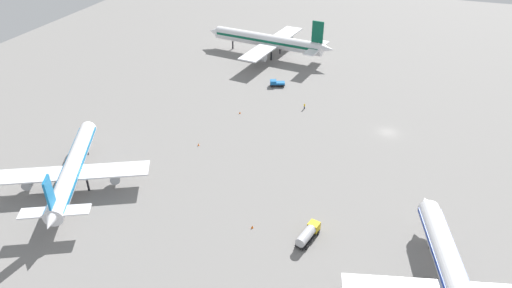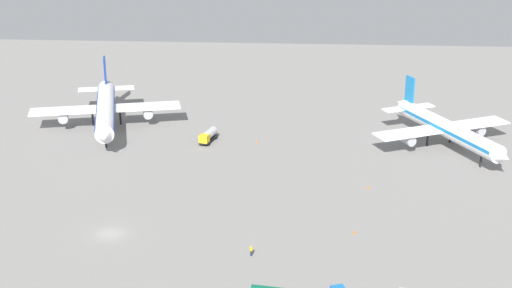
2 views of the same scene
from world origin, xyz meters
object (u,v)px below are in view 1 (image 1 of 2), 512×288
object	(u,v)px
safety_cone_mid_apron	(198,144)
safety_cone_near_gate	(252,227)
airplane_taxiing	(73,168)
airplane_distant	(457,287)
fuel_truck	(308,234)
pushback_tractor	(277,83)
safety_cone_far_side	(240,113)
ground_crew_worker	(304,106)
airplane_at_gate	(269,41)

from	to	relation	value
safety_cone_mid_apron	safety_cone_near_gate	bearing A→B (deg)	-136.60
airplane_taxiing	airplane_distant	distance (m)	74.44
safety_cone_near_gate	safety_cone_mid_apron	world-z (taller)	same
airplane_taxiing	safety_cone_near_gate	bearing A→B (deg)	-116.46
fuel_truck	pushback_tractor	world-z (taller)	fuel_truck
safety_cone_mid_apron	safety_cone_far_side	size ratio (longest dim) A/B	1.00
airplane_taxiing	safety_cone_near_gate	distance (m)	39.68
pushback_tractor	ground_crew_worker	size ratio (longest dim) A/B	2.86
safety_cone_far_side	safety_cone_near_gate	bearing A→B (deg)	-156.30
airplane_distant	fuel_truck	distance (m)	25.40
airplane_distant	safety_cone_mid_apron	bearing A→B (deg)	47.74
airplane_taxiing	pushback_tractor	world-z (taller)	airplane_taxiing
fuel_truck	safety_cone_near_gate	xyz separation A→B (m)	(-0.32, 10.50, -1.09)
ground_crew_worker	safety_cone_near_gate	world-z (taller)	ground_crew_worker
safety_cone_near_gate	safety_cone_far_side	distance (m)	45.63
airplane_at_gate	pushback_tractor	world-z (taller)	airplane_at_gate
safety_cone_mid_apron	ground_crew_worker	bearing A→B (deg)	-35.81
fuel_truck	safety_cone_far_side	size ratio (longest dim) A/B	10.96
safety_cone_near_gate	pushback_tractor	bearing A→B (deg)	12.85
ground_crew_worker	airplane_distant	bearing A→B (deg)	-44.32
pushback_tractor	safety_cone_far_side	distance (m)	20.75
ground_crew_worker	safety_cone_near_gate	size ratio (longest dim) A/B	2.78
safety_cone_mid_apron	safety_cone_far_side	bearing A→B (deg)	-10.93
airplane_taxiing	ground_crew_worker	xyz separation A→B (m)	(49.66, -36.98, -3.46)
pushback_tractor	ground_crew_worker	world-z (taller)	pushback_tractor
ground_crew_worker	safety_cone_mid_apron	size ratio (longest dim) A/B	2.78
ground_crew_worker	safety_cone_far_side	xyz separation A→B (m)	(-8.36, 15.85, -0.55)
fuel_truck	pushback_tractor	xyz separation A→B (m)	(61.77, 24.66, -0.42)
airplane_distant	fuel_truck	bearing A→B (deg)	58.85
airplane_distant	safety_cone_mid_apron	xyz separation A→B (m)	(30.27, 56.51, -4.35)
airplane_distant	fuel_truck	size ratio (longest dim) A/B	6.32
airplane_taxiing	ground_crew_worker	size ratio (longest dim) A/B	21.77
airplane_taxiing	fuel_truck	bearing A→B (deg)	-115.95
airplane_distant	ground_crew_worker	distance (m)	68.28
airplane_distant	safety_cone_mid_apron	distance (m)	64.25
pushback_tractor	safety_cone_near_gate	distance (m)	63.69
airplane_distant	pushback_tractor	bearing A→B (deg)	21.08
airplane_at_gate	airplane_distant	size ratio (longest dim) A/B	1.15
airplane_distant	pushback_tractor	distance (m)	84.69
airplane_taxiing	ground_crew_worker	world-z (taller)	airplane_taxiing
airplane_at_gate	fuel_truck	bearing A→B (deg)	120.55
airplane_at_gate	airplane_taxiing	distance (m)	86.82
airplane_taxiing	airplane_distant	xyz separation A→B (m)	(-7.55, -74.05, 0.34)
fuel_truck	pushback_tractor	distance (m)	66.51
airplane_at_gate	pushback_tractor	distance (m)	26.27
airplane_at_gate	safety_cone_near_gate	world-z (taller)	airplane_at_gate
airplane_distant	safety_cone_far_side	bearing A→B (deg)	33.20
safety_cone_mid_apron	airplane_at_gate	bearing A→B (deg)	2.13
safety_cone_far_side	ground_crew_worker	bearing A→B (deg)	-62.19
fuel_truck	safety_cone_near_gate	bearing A→B (deg)	106.04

